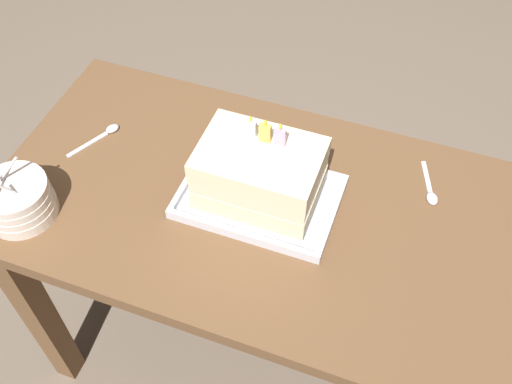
% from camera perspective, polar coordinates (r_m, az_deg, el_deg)
% --- Properties ---
extents(ground_plane, '(8.00, 8.00, 0.00)m').
position_cam_1_polar(ground_plane, '(1.88, -0.22, -14.94)').
color(ground_plane, '#6B5B4C').
extents(dining_table, '(1.11, 0.61, 0.74)m').
position_cam_1_polar(dining_table, '(1.34, -0.30, -4.26)').
color(dining_table, brown).
rests_on(dining_table, ground_plane).
extents(foil_tray, '(0.33, 0.22, 0.02)m').
position_cam_1_polar(foil_tray, '(1.24, 0.33, -0.58)').
color(foil_tray, silver).
rests_on(foil_tray, dining_table).
extents(birthday_cake, '(0.24, 0.17, 0.18)m').
position_cam_1_polar(birthday_cake, '(1.18, 0.35, 1.87)').
color(birthday_cake, beige).
rests_on(birthday_cake, foil_tray).
extents(bowl_stack, '(0.15, 0.15, 0.14)m').
position_cam_1_polar(bowl_stack, '(1.29, -22.12, -0.70)').
color(bowl_stack, silver).
rests_on(bowl_stack, dining_table).
extents(serving_spoon_near_tray, '(0.06, 0.12, 0.01)m').
position_cam_1_polar(serving_spoon_near_tray, '(1.30, 16.59, -0.13)').
color(serving_spoon_near_tray, silver).
rests_on(serving_spoon_near_tray, dining_table).
extents(serving_spoon_by_bowls, '(0.08, 0.13, 0.01)m').
position_cam_1_polar(serving_spoon_by_bowls, '(1.41, -14.35, 5.59)').
color(serving_spoon_by_bowls, silver).
rests_on(serving_spoon_by_bowls, dining_table).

